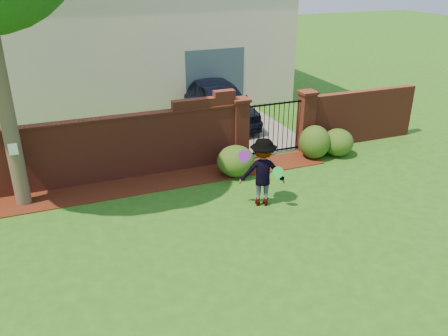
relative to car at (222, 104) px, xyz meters
name	(u,v)px	position (x,y,z in m)	size (l,w,h in m)	color
ground	(210,246)	(-3.10, -7.28, -0.78)	(80.00, 80.00, 0.01)	#245415
mulch_bed	(133,186)	(-4.05, -3.94, -0.76)	(11.10, 1.08, 0.03)	#3D150B
brick_wall	(84,151)	(-5.11, -3.28, 0.15)	(8.70, 0.31, 2.16)	maroon
brick_wall_return	(359,117)	(3.50, -3.28, 0.08)	(4.00, 0.25, 1.70)	maroon
pillar_left	(240,129)	(-0.70, -3.28, 0.18)	(0.50, 0.50, 1.88)	maroon
pillar_right	(306,121)	(1.50, -3.28, 0.18)	(0.50, 0.50, 1.88)	maroon
iron_gate	(274,128)	(0.40, -3.28, 0.08)	(1.78, 0.03, 1.60)	black
driveway	(225,117)	(0.40, 0.72, -0.77)	(3.20, 8.00, 0.01)	slate
house	(132,22)	(-2.09, 4.72, 2.39)	(12.40, 6.40, 6.30)	beige
car	(222,104)	(0.00, 0.00, 0.00)	(1.83, 4.55, 1.55)	black
paper_notice	(13,149)	(-6.70, -4.07, 0.73)	(0.20, 0.01, 0.28)	white
shrub_left	(236,161)	(-1.23, -4.25, -0.35)	(1.04, 1.04, 0.85)	#1E4615
shrub_middle	(315,142)	(1.43, -3.97, -0.27)	(0.92, 0.92, 1.01)	#1E4615
shrub_right	(338,142)	(2.21, -4.05, -0.36)	(0.93, 0.93, 0.83)	#1E4615
man	(263,173)	(-1.31, -6.04, 0.07)	(1.10, 0.63, 1.70)	gray
frisbee_purple	(244,156)	(-1.76, -5.97, 0.55)	(0.29, 0.29, 0.03)	purple
frisbee_green	(278,172)	(-1.09, -6.41, 0.21)	(0.27, 0.27, 0.02)	green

